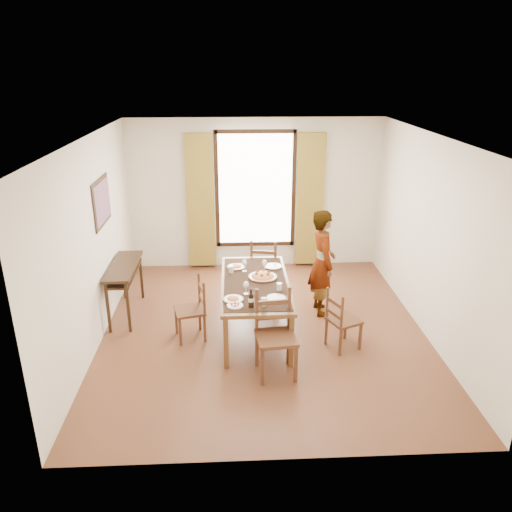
{
  "coord_description": "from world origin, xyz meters",
  "views": [
    {
      "loc": [
        -0.42,
        -6.24,
        3.55
      ],
      "look_at": [
        -0.09,
        0.34,
        1.0
      ],
      "focal_mm": 35.0,
      "sensor_mm": 36.0,
      "label": 1
    }
  ],
  "objects_px": {
    "man": "(322,263)",
    "console_table": "(124,272)",
    "dining_table": "(255,286)",
    "pasta_platter": "(263,275)"
  },
  "relations": [
    {
      "from": "console_table",
      "to": "pasta_platter",
      "type": "height_order",
      "value": "pasta_platter"
    },
    {
      "from": "man",
      "to": "console_table",
      "type": "bearing_deg",
      "value": 83.2
    },
    {
      "from": "console_table",
      "to": "dining_table",
      "type": "height_order",
      "value": "console_table"
    },
    {
      "from": "console_table",
      "to": "pasta_platter",
      "type": "relative_size",
      "value": 3.0
    },
    {
      "from": "dining_table",
      "to": "pasta_platter",
      "type": "height_order",
      "value": "pasta_platter"
    },
    {
      "from": "dining_table",
      "to": "man",
      "type": "xyz_separation_m",
      "value": [
        1.02,
        0.53,
        0.11
      ]
    },
    {
      "from": "console_table",
      "to": "pasta_platter",
      "type": "xyz_separation_m",
      "value": [
        2.02,
        -0.48,
        0.12
      ]
    },
    {
      "from": "console_table",
      "to": "man",
      "type": "bearing_deg",
      "value": -1.32
    },
    {
      "from": "console_table",
      "to": "man",
      "type": "distance_m",
      "value": 2.93
    },
    {
      "from": "console_table",
      "to": "pasta_platter",
      "type": "distance_m",
      "value": 2.08
    }
  ]
}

